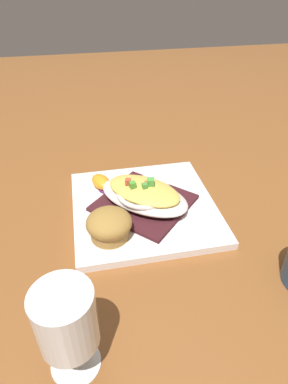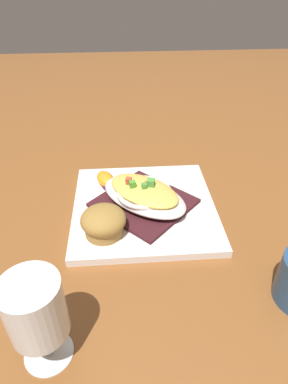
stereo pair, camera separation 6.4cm
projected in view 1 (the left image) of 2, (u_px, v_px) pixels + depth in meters
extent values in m
plane|color=brown|center=(144.00, 210.00, 0.66)|extent=(2.60, 2.60, 0.00)
cube|color=white|center=(144.00, 207.00, 0.66)|extent=(0.28, 0.28, 0.02)
cube|color=#3E181E|center=(144.00, 203.00, 0.65)|extent=(0.23, 0.23, 0.01)
ellipsoid|color=silver|center=(144.00, 196.00, 0.64)|extent=(0.20, 0.21, 0.03)
torus|color=silver|center=(144.00, 192.00, 0.64)|extent=(0.15, 0.15, 0.01)
ellipsoid|color=#E1C054|center=(144.00, 190.00, 0.64)|extent=(0.16, 0.17, 0.02)
cube|color=#47973F|center=(146.00, 186.00, 0.62)|extent=(0.01, 0.01, 0.01)
cube|color=#C84A31|center=(128.00, 182.00, 0.63)|extent=(0.01, 0.01, 0.01)
cube|color=#AD5726|center=(148.00, 184.00, 0.63)|extent=(0.01, 0.01, 0.01)
cube|color=green|center=(132.00, 183.00, 0.63)|extent=(0.01, 0.01, 0.01)
cube|color=#4CA343|center=(150.00, 181.00, 0.63)|extent=(0.02, 0.02, 0.01)
cylinder|color=#A07438|center=(110.00, 231.00, 0.58)|extent=(0.07, 0.07, 0.02)
ellipsoid|color=olive|center=(109.00, 223.00, 0.56)|extent=(0.08, 0.08, 0.04)
ellipsoid|color=#4C0F23|center=(109.00, 219.00, 0.56)|extent=(0.03, 0.03, 0.01)
ellipsoid|color=#52215C|center=(106.00, 187.00, 0.70)|extent=(0.05, 0.04, 0.01)
ellipsoid|color=orange|center=(101.00, 182.00, 0.70)|extent=(0.06, 0.05, 0.03)
cylinder|color=white|center=(76.00, 362.00, 0.42)|extent=(0.06, 0.06, 0.00)
cylinder|color=white|center=(73.00, 351.00, 0.40)|extent=(0.01, 0.01, 0.05)
cylinder|color=white|center=(65.00, 319.00, 0.36)|extent=(0.07, 0.07, 0.08)
cylinder|color=silver|center=(68.00, 329.00, 0.37)|extent=(0.06, 0.06, 0.04)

